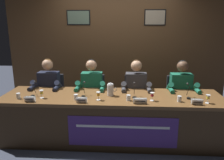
{
  "coord_description": "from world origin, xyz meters",
  "views": [
    {
      "loc": [
        0.21,
        -3.34,
        1.84
      ],
      "look_at": [
        0.0,
        0.0,
        0.98
      ],
      "focal_mm": 36.25,
      "sensor_mm": 36.0,
      "label": 1
    }
  ],
  "objects_px": {
    "panelist_center_right": "(136,90)",
    "microphone_center_right": "(134,93)",
    "juice_glass_far_right": "(208,97)",
    "juice_glass_far_left": "(42,93)",
    "conference_table": "(112,112)",
    "chair_center_right": "(135,101)",
    "panelist_center_left": "(91,89)",
    "nameplate_center_right": "(140,101)",
    "nameplate_far_right": "(197,102)",
    "chair_far_left": "(52,99)",
    "water_cup_center_right": "(128,98)",
    "water_pitcher_central": "(110,90)",
    "water_cup_far_right": "(179,99)",
    "chair_center_left": "(93,100)",
    "microphone_center_left": "(84,91)",
    "microphone_far_right": "(188,93)",
    "nameplate_far_left": "(30,99)",
    "water_cup_far_left": "(18,96)",
    "juice_glass_center_left": "(98,94)",
    "chair_far_right": "(178,102)",
    "microphone_far_left": "(33,91)",
    "juice_glass_center_right": "(152,95)",
    "nameplate_center_left": "(82,100)",
    "panelist_far_right": "(182,90)",
    "panelist_far_left": "(48,88)"
  },
  "relations": [
    {
      "from": "water_cup_far_left",
      "to": "juice_glass_center_right",
      "type": "xyz_separation_m",
      "value": [
        1.98,
        0.03,
        0.05
      ]
    },
    {
      "from": "juice_glass_far_left",
      "to": "microphone_far_left",
      "type": "xyz_separation_m",
      "value": [
        -0.17,
        0.11,
        -0.01
      ]
    },
    {
      "from": "microphone_far_right",
      "to": "water_pitcher_central",
      "type": "distance_m",
      "value": 1.17
    },
    {
      "from": "microphone_center_right",
      "to": "water_pitcher_central",
      "type": "distance_m",
      "value": 0.37
    },
    {
      "from": "panelist_center_left",
      "to": "nameplate_center_right",
      "type": "distance_m",
      "value": 1.11
    },
    {
      "from": "nameplate_center_right",
      "to": "water_cup_far_right",
      "type": "bearing_deg",
      "value": 11.89
    },
    {
      "from": "conference_table",
      "to": "juice_glass_far_right",
      "type": "relative_size",
      "value": 27.52
    },
    {
      "from": "chair_far_right",
      "to": "chair_far_left",
      "type": "bearing_deg",
      "value": 180.0
    },
    {
      "from": "microphone_center_right",
      "to": "nameplate_far_right",
      "type": "xyz_separation_m",
      "value": [
        0.86,
        -0.26,
        -0.03
      ]
    },
    {
      "from": "nameplate_far_left",
      "to": "water_cup_far_right",
      "type": "distance_m",
      "value": 2.14
    },
    {
      "from": "panelist_center_left",
      "to": "panelist_center_right",
      "type": "bearing_deg",
      "value": 0.0
    },
    {
      "from": "chair_center_right",
      "to": "nameplate_far_right",
      "type": "bearing_deg",
      "value": -49.42
    },
    {
      "from": "chair_center_right",
      "to": "water_cup_center_right",
      "type": "bearing_deg",
      "value": -99.18
    },
    {
      "from": "chair_far_left",
      "to": "chair_center_left",
      "type": "relative_size",
      "value": 1.0
    },
    {
      "from": "chair_far_left",
      "to": "water_cup_center_right",
      "type": "xyz_separation_m",
      "value": [
        1.42,
        -0.84,
        0.34
      ]
    },
    {
      "from": "juice_glass_far_right",
      "to": "nameplate_far_right",
      "type": "bearing_deg",
      "value": -158.52
    },
    {
      "from": "juice_glass_center_right",
      "to": "water_cup_far_right",
      "type": "relative_size",
      "value": 1.46
    },
    {
      "from": "panelist_center_right",
      "to": "water_cup_center_right",
      "type": "distance_m",
      "value": 0.66
    },
    {
      "from": "chair_far_left",
      "to": "juice_glass_center_left",
      "type": "distance_m",
      "value": 1.35
    },
    {
      "from": "microphone_far_right",
      "to": "chair_far_right",
      "type": "bearing_deg",
      "value": 88.47
    },
    {
      "from": "conference_table",
      "to": "chair_center_right",
      "type": "relative_size",
      "value": 3.84
    },
    {
      "from": "chair_center_left",
      "to": "panelist_center_right",
      "type": "relative_size",
      "value": 0.73
    },
    {
      "from": "chair_far_left",
      "to": "microphone_far_left",
      "type": "distance_m",
      "value": 0.8
    },
    {
      "from": "microphone_center_right",
      "to": "microphone_far_right",
      "type": "distance_m",
      "value": 0.81
    },
    {
      "from": "chair_far_left",
      "to": "juice_glass_far_right",
      "type": "distance_m",
      "value": 2.71
    },
    {
      "from": "nameplate_far_left",
      "to": "panelist_far_right",
      "type": "relative_size",
      "value": 0.13
    },
    {
      "from": "juice_glass_far_left",
      "to": "water_pitcher_central",
      "type": "height_order",
      "value": "water_pitcher_central"
    },
    {
      "from": "chair_far_left",
      "to": "juice_glass_center_left",
      "type": "bearing_deg",
      "value": -40.75
    },
    {
      "from": "chair_center_left",
      "to": "microphone_center_left",
      "type": "bearing_deg",
      "value": -93.65
    },
    {
      "from": "nameplate_far_right",
      "to": "panelist_center_left",
      "type": "bearing_deg",
      "value": 154.79
    },
    {
      "from": "chair_center_left",
      "to": "juice_glass_far_right",
      "type": "distance_m",
      "value": 2.0
    },
    {
      "from": "nameplate_far_left",
      "to": "water_cup_far_left",
      "type": "height_order",
      "value": "water_cup_far_left"
    },
    {
      "from": "conference_table",
      "to": "juice_glass_center_right",
      "type": "bearing_deg",
      "value": -8.28
    },
    {
      "from": "water_cup_far_left",
      "to": "panelist_center_left",
      "type": "relative_size",
      "value": 0.07
    },
    {
      "from": "chair_center_left",
      "to": "water_pitcher_central",
      "type": "bearing_deg",
      "value": -59.73
    },
    {
      "from": "water_pitcher_central",
      "to": "chair_center_left",
      "type": "bearing_deg",
      "value": 120.27
    },
    {
      "from": "nameplate_far_right",
      "to": "panelist_far_right",
      "type": "bearing_deg",
      "value": 92.53
    },
    {
      "from": "panelist_center_right",
      "to": "microphone_center_right",
      "type": "bearing_deg",
      "value": -95.39
    },
    {
      "from": "microphone_far_left",
      "to": "chair_far_right",
      "type": "height_order",
      "value": "microphone_far_left"
    },
    {
      "from": "water_cup_far_left",
      "to": "panelist_center_left",
      "type": "distance_m",
      "value": 1.2
    },
    {
      "from": "water_cup_far_left",
      "to": "microphone_far_right",
      "type": "bearing_deg",
      "value": 4.17
    },
    {
      "from": "juice_glass_far_left",
      "to": "chair_far_right",
      "type": "relative_size",
      "value": 0.14
    },
    {
      "from": "nameplate_center_left",
      "to": "water_cup_far_right",
      "type": "relative_size",
      "value": 1.81
    },
    {
      "from": "water_pitcher_central",
      "to": "nameplate_center_right",
      "type": "bearing_deg",
      "value": -37.36
    },
    {
      "from": "chair_center_right",
      "to": "juice_glass_center_right",
      "type": "height_order",
      "value": "chair_center_right"
    },
    {
      "from": "juice_glass_center_right",
      "to": "water_pitcher_central",
      "type": "bearing_deg",
      "value": 162.19
    },
    {
      "from": "panelist_far_left",
      "to": "microphone_far_right",
      "type": "relative_size",
      "value": 5.62
    },
    {
      "from": "juice_glass_far_right",
      "to": "juice_glass_far_left",
      "type": "bearing_deg",
      "value": 178.26
    },
    {
      "from": "nameplate_far_right",
      "to": "water_cup_far_right",
      "type": "relative_size",
      "value": 1.82
    },
    {
      "from": "microphone_center_left",
      "to": "nameplate_center_right",
      "type": "xyz_separation_m",
      "value": [
        0.85,
        -0.28,
        -0.03
      ]
    }
  ]
}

